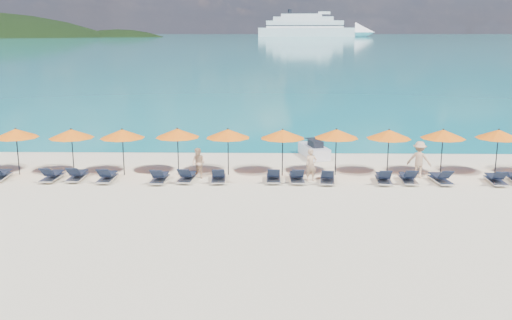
{
  "coord_description": "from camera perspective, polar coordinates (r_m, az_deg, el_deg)",
  "views": [
    {
      "loc": [
        0.49,
        -21.47,
        6.78
      ],
      "look_at": [
        0.0,
        3.0,
        1.2
      ],
      "focal_mm": 40.0,
      "sensor_mm": 36.0,
      "label": 1
    }
  ],
  "objects": [
    {
      "name": "ground",
      "position": [
        22.52,
        -0.15,
        -4.68
      ],
      "size": [
        1400.0,
        1400.0,
        0.0
      ],
      "primitive_type": "plane",
      "color": "beige"
    },
    {
      "name": "sea",
      "position": [
        681.51,
        1.13,
        12.28
      ],
      "size": [
        1600.0,
        1300.0,
        0.01
      ],
      "primitive_type": "cube",
      "color": "#1FA9B2",
      "rests_on": "ground"
    },
    {
      "name": "headland_small",
      "position": [
        602.08,
        -13.48,
        8.53
      ],
      "size": [
        162.0,
        126.0,
        85.5
      ],
      "color": "black",
      "rests_on": "ground"
    },
    {
      "name": "cruise_ship",
      "position": [
        625.65,
        6.11,
        12.97
      ],
      "size": [
        123.98,
        38.68,
        34.09
      ],
      "rotation": [
        0.0,
        0.0,
        -0.16
      ],
      "color": "white",
      "rests_on": "ground"
    },
    {
      "name": "jetski",
      "position": [
        31.28,
        5.83,
        0.99
      ],
      "size": [
        1.63,
        2.81,
        0.94
      ],
      "rotation": [
        0.0,
        0.0,
        0.25
      ],
      "color": "silver",
      "rests_on": "ground"
    },
    {
      "name": "beachgoer_a",
      "position": [
        26.23,
        5.52,
        -0.51
      ],
      "size": [
        0.63,
        0.51,
        1.5
      ],
      "primitive_type": "imported",
      "rotation": [
        0.0,
        0.0,
        0.31
      ],
      "color": "tan",
      "rests_on": "ground"
    },
    {
      "name": "beachgoer_b",
      "position": [
        26.74,
        -5.78,
        -0.33
      ],
      "size": [
        0.8,
        0.68,
        1.43
      ],
      "primitive_type": "imported",
      "rotation": [
        0.0,
        0.0,
        -0.49
      ],
      "color": "tan",
      "rests_on": "ground"
    },
    {
      "name": "beachgoer_c",
      "position": [
        27.78,
        16.01,
        0.04
      ],
      "size": [
        1.23,
        0.9,
        1.73
      ],
      "primitive_type": "imported",
      "rotation": [
        0.0,
        0.0,
        2.75
      ],
      "color": "tan",
      "rests_on": "ground"
    },
    {
      "name": "umbrella_1",
      "position": [
        29.33,
        -22.89,
        2.48
      ],
      "size": [
        2.1,
        2.1,
        2.28
      ],
      "color": "black",
      "rests_on": "ground"
    },
    {
      "name": "umbrella_2",
      "position": [
        28.32,
        -17.99,
        2.53
      ],
      "size": [
        2.1,
        2.1,
        2.28
      ],
      "color": "black",
      "rests_on": "ground"
    },
    {
      "name": "umbrella_3",
      "position": [
        27.64,
        -13.23,
        2.58
      ],
      "size": [
        2.1,
        2.1,
        2.28
      ],
      "color": "black",
      "rests_on": "ground"
    },
    {
      "name": "umbrella_4",
      "position": [
        27.36,
        -7.86,
        2.7
      ],
      "size": [
        2.1,
        2.1,
        2.28
      ],
      "color": "black",
      "rests_on": "ground"
    },
    {
      "name": "umbrella_5",
      "position": [
        26.99,
        -2.82,
        2.66
      ],
      "size": [
        2.1,
        2.1,
        2.28
      ],
      "color": "black",
      "rests_on": "ground"
    },
    {
      "name": "umbrella_6",
      "position": [
        26.84,
        2.68,
        2.61
      ],
      "size": [
        2.1,
        2.1,
        2.28
      ],
      "color": "black",
      "rests_on": "ground"
    },
    {
      "name": "umbrella_7",
      "position": [
        27.2,
        8.04,
        2.63
      ],
      "size": [
        2.1,
        2.1,
        2.28
      ],
      "color": "black",
      "rests_on": "ground"
    },
    {
      "name": "umbrella_8",
      "position": [
        27.5,
        13.16,
        2.53
      ],
      "size": [
        2.1,
        2.1,
        2.28
      ],
      "color": "black",
      "rests_on": "ground"
    },
    {
      "name": "umbrella_9",
      "position": [
        28.25,
        18.21,
        2.49
      ],
      "size": [
        2.1,
        2.1,
        2.28
      ],
      "color": "black",
      "rests_on": "ground"
    },
    {
      "name": "umbrella_10",
      "position": [
        29.15,
        23.09,
        2.4
      ],
      "size": [
        2.1,
        2.1,
        2.28
      ],
      "color": "black",
      "rests_on": "ground"
    },
    {
      "name": "lounger_2",
      "position": [
        28.95,
        -24.23,
        -1.38
      ],
      "size": [
        0.76,
        1.75,
        0.66
      ],
      "rotation": [
        0.0,
        0.0,
        0.09
      ],
      "color": "silver",
      "rests_on": "ground"
    },
    {
      "name": "lounger_3",
      "position": [
        27.94,
        -19.71,
        -1.47
      ],
      "size": [
        0.69,
        1.73,
        0.66
      ],
      "rotation": [
        0.0,
        0.0,
        -0.04
      ],
      "color": "silver",
      "rests_on": "ground"
    },
    {
      "name": "lounger_4",
      "position": [
        27.63,
        -17.44,
        -1.46
      ],
      "size": [
        0.64,
        1.71,
        0.66
      ],
      "rotation": [
        0.0,
        0.0,
        0.01
      ],
      "color": "silver",
      "rests_on": "ground"
    },
    {
      "name": "lounger_5",
      "position": [
        27.03,
        -14.65,
        -1.6
      ],
      "size": [
        0.63,
        1.7,
        0.66
      ],
      "rotation": [
        0.0,
        0.0,
        -0.01
      ],
      "color": "silver",
      "rests_on": "ground"
    },
    {
      "name": "lounger_6",
      "position": [
        26.36,
        -9.61,
        -1.71
      ],
      "size": [
        0.68,
        1.72,
        0.66
      ],
      "rotation": [
        0.0,
        0.0,
        -0.03
      ],
      "color": "silver",
      "rests_on": "ground"
    },
    {
      "name": "lounger_7",
      "position": [
        26.35,
        -6.9,
        -1.63
      ],
      "size": [
        0.79,
        1.75,
        0.66
      ],
      "rotation": [
        0.0,
        0.0,
        -0.1
      ],
      "color": "silver",
      "rests_on": "ground"
    },
    {
      "name": "lounger_8",
      "position": [
        26.16,
        -3.77,
        -1.67
      ],
      "size": [
        0.72,
        1.73,
        0.66
      ],
      "rotation": [
        0.0,
        0.0,
        0.06
      ],
      "color": "silver",
      "rests_on": "ground"
    },
    {
      "name": "lounger_9",
      "position": [
        26.14,
        1.76,
        -1.66
      ],
      "size": [
        0.62,
        1.7,
        0.66
      ],
      "rotation": [
        0.0,
        0.0,
        -0.0
      ],
      "color": "silver",
      "rests_on": "ground"
    },
    {
      "name": "lounger_10",
      "position": [
        26.13,
        4.1,
        -1.69
      ],
      "size": [
        0.68,
        1.72,
        0.66
      ],
      "rotation": [
        0.0,
        0.0,
        0.04
      ],
      "color": "silver",
      "rests_on": "ground"
    },
    {
      "name": "lounger_11",
      "position": [
        26.11,
        7.15,
        -1.77
      ],
      "size": [
        0.79,
        1.75,
        0.66
      ],
      "rotation": [
        0.0,
        0.0,
        -0.1
      ],
      "color": "silver",
      "rests_on": "ground"
    },
    {
      "name": "lounger_12",
      "position": [
        26.52,
        12.63,
        -1.76
      ],
      "size": [
        0.76,
        1.74,
        0.66
      ],
      "rotation": [
        0.0,
        0.0,
        -0.08
      ],
      "color": "silver",
      "rests_on": "ground"
    },
    {
      "name": "lounger_13",
      "position": [
        26.81,
        14.97,
        -1.73
      ],
      "size": [
        0.66,
        1.71,
        0.66
      ],
      "rotation": [
        0.0,
        0.0,
        -0.02
      ],
      "color": "silver",
      "rests_on": "ground"
    },
    {
      "name": "lounger_14",
      "position": [
        27.17,
        17.99,
        -1.74
      ],
      "size": [
        0.78,
        1.75,
        0.66
      ],
      "rotation": [
        0.0,
        0.0,
        0.1
      ],
      "color": "silver",
      "rests_on": "ground"
    },
    {
      "name": "lounger_15",
      "position": [
        27.92,
        22.85,
        -1.74
      ],
      "size": [
        0.73,
        1.74,
        0.66
      ],
      "rotation": [
        0.0,
        0.0,
        -0.06
      ],
      "color": "silver",
      "rests_on": "ground"
    }
  ]
}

